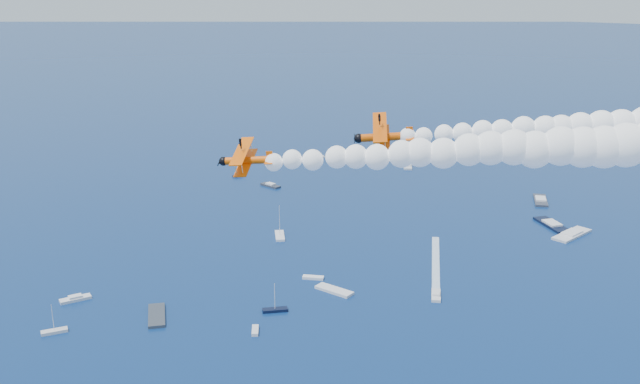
% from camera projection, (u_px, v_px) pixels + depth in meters
% --- Properties ---
extents(biplane_lead, '(11.18, 12.64, 8.16)m').
position_uv_depth(biplane_lead, '(385.00, 137.00, 102.80)').
color(biplane_lead, '#E85104').
extents(biplane_trail, '(9.05, 10.38, 6.70)m').
position_uv_depth(biplane_trail, '(247.00, 160.00, 91.73)').
color(biplane_trail, '#FF5D05').
extents(smoke_trail_lead, '(65.25, 46.94, 11.05)m').
position_uv_depth(smoke_trail_lead, '(622.00, 123.00, 99.85)').
color(smoke_trail_lead, white).
extents(smoke_trail_trail, '(65.04, 41.88, 11.05)m').
position_uv_depth(smoke_trail_trail, '(512.00, 149.00, 87.11)').
color(smoke_trail_trail, white).
extents(spectator_boats, '(196.12, 173.00, 0.70)m').
position_uv_depth(spectator_boats, '(450.00, 249.00, 210.71)').
color(spectator_boats, black).
rests_on(spectator_boats, ground).
extents(boat_wakes, '(99.38, 86.81, 0.04)m').
position_uv_depth(boat_wakes, '(608.00, 348.00, 157.53)').
color(boat_wakes, white).
rests_on(boat_wakes, ground).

